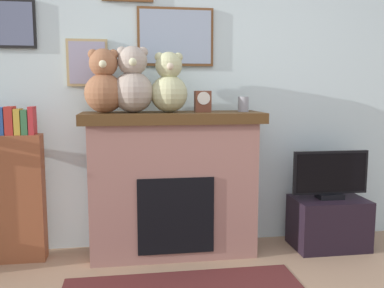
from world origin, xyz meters
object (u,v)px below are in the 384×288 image
Objects in this scene: tv_stand at (328,223)px; candle_jar at (243,104)px; teddy_bear_tan at (169,85)px; bookshelf at (14,190)px; teddy_bear_cream at (104,84)px; teddy_bear_brown at (133,83)px; fireplace at (173,183)px; mantel_clock at (203,101)px; television at (330,176)px.

candle_jar reaches higher than tv_stand.
tv_stand is 1.29× the size of teddy_bear_tan.
bookshelf is 2.48× the size of teddy_bear_cream.
teddy_bear_cream is (-1.81, 0.06, 1.14)m from tv_stand.
fireplace is at bearing 3.50° from teddy_bear_brown.
tv_stand is at bearing -2.54° from teddy_bear_tan.
mantel_clock is (-0.33, -0.00, 0.02)m from candle_jar.
mantel_clock reaches higher than fireplace.
candle_jar is (-0.73, 0.06, 0.59)m from television.
candle_jar is (1.77, -0.04, 0.64)m from bookshelf.
teddy_bear_brown reaches higher than tv_stand.
teddy_bear_tan is at bearing -2.00° from bookshelf.
teddy_bear_tan reaches higher than candle_jar.
bookshelf is 2.58× the size of teddy_bear_tan.
teddy_bear_cream reaches higher than bookshelf.
tv_stand is (2.50, -0.10, -0.34)m from bookshelf.
teddy_bear_cream reaches higher than mantel_clock.
tv_stand is 1.47m from mantel_clock.
tv_stand is 4.98× the size of candle_jar.
fireplace is 11.74× the size of candle_jar.
tv_stand is 3.58× the size of mantel_clock.
tv_stand is 1.74m from teddy_bear_tan.
bookshelf is at bearing 177.71° from tv_stand.
bookshelf is 7.17× the size of mantel_clock.
teddy_bear_tan is at bearing -144.74° from fireplace.
teddy_bear_tan is (1.18, -0.04, 0.79)m from bookshelf.
teddy_bear_brown is at bearing 177.90° from tv_stand.
teddy_bear_cream is at bearing -177.96° from fireplace.
television is at bearing -2.32° from bookshelf.
tv_stand is at bearing -2.10° from teddy_bear_brown.
teddy_bear_brown is at bearing 179.91° from mantel_clock.
bookshelf is 2.53m from tv_stand.
teddy_bear_brown is at bearing -179.99° from teddy_bear_tan.
teddy_bear_cream reaches higher than tv_stand.
teddy_bear_tan is (0.27, 0.00, -0.02)m from teddy_bear_brown.
television is (1.30, -0.08, 0.04)m from fireplace.
fireplace is 2.36× the size of tv_stand.
teddy_bear_tan is at bearing 0.01° from teddy_bear_brown.
candle_jar is at bearing 175.37° from tv_stand.
tv_stand is at bearing -4.63° from candle_jar.
fireplace is 8.44× the size of mantel_clock.
teddy_bear_cream reaches higher than television.
mantel_clock is at bearing -4.63° from fireplace.
bookshelf is at bearing 177.68° from television.
teddy_bear_cream is (-1.08, -0.00, 0.16)m from candle_jar.
fireplace reaches higher than television.
mantel_clock reaches higher than television.
fireplace is 0.77m from teddy_bear_tan.
mantel_clock is at bearing -0.20° from teddy_bear_tan.
teddy_bear_brown reaches higher than candle_jar.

